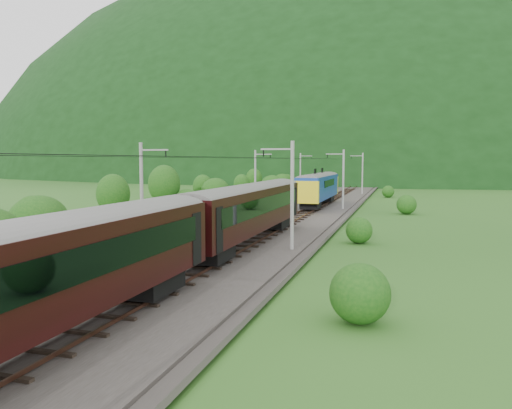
# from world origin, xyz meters

# --- Properties ---
(ground) EXTENTS (600.00, 600.00, 0.00)m
(ground) POSITION_xyz_m (0.00, 0.00, 0.00)
(ground) COLOR #245019
(ground) RESTS_ON ground
(railbed) EXTENTS (14.00, 220.00, 0.30)m
(railbed) POSITION_xyz_m (0.00, 10.00, 0.15)
(railbed) COLOR #38332D
(railbed) RESTS_ON ground
(track_left) EXTENTS (2.40, 220.00, 0.27)m
(track_left) POSITION_xyz_m (-2.40, 10.00, 0.37)
(track_left) COLOR brown
(track_left) RESTS_ON railbed
(track_right) EXTENTS (2.40, 220.00, 0.27)m
(track_right) POSITION_xyz_m (2.40, 10.00, 0.37)
(track_right) COLOR brown
(track_right) RESTS_ON railbed
(catenary_left) EXTENTS (2.54, 192.28, 8.00)m
(catenary_left) POSITION_xyz_m (-6.12, 32.00, 4.50)
(catenary_left) COLOR gray
(catenary_left) RESTS_ON railbed
(catenary_right) EXTENTS (2.54, 192.28, 8.00)m
(catenary_right) POSITION_xyz_m (6.12, 32.00, 4.50)
(catenary_right) COLOR gray
(catenary_right) RESTS_ON railbed
(overhead_wires) EXTENTS (4.83, 198.00, 0.03)m
(overhead_wires) POSITION_xyz_m (0.00, 10.00, 7.10)
(overhead_wires) COLOR black
(overhead_wires) RESTS_ON ground
(mountain_main) EXTENTS (504.00, 360.00, 244.00)m
(mountain_main) POSITION_xyz_m (0.00, 260.00, 0.00)
(mountain_main) COLOR black
(mountain_main) RESTS_ON ground
(mountain_ridge) EXTENTS (336.00, 280.00, 132.00)m
(mountain_ridge) POSITION_xyz_m (-120.00, 300.00, 0.00)
(mountain_ridge) COLOR black
(mountain_ridge) RESTS_ON ground
(train) EXTENTS (3.14, 126.85, 5.46)m
(train) POSITION_xyz_m (2.40, -22.69, 3.69)
(train) COLOR black
(train) RESTS_ON ground
(hazard_post_near) EXTENTS (0.16, 0.16, 1.50)m
(hazard_post_near) POSITION_xyz_m (-0.08, 42.91, 1.05)
(hazard_post_near) COLOR red
(hazard_post_near) RESTS_ON railbed
(hazard_post_far) EXTENTS (0.17, 0.17, 1.62)m
(hazard_post_far) POSITION_xyz_m (-0.03, 29.13, 1.11)
(hazard_post_far) COLOR red
(hazard_post_far) RESTS_ON railbed
(signal) EXTENTS (0.25, 0.25, 2.29)m
(signal) POSITION_xyz_m (-3.20, 54.02, 1.64)
(signal) COLOR black
(signal) RESTS_ON railbed
(vegetation_left) EXTENTS (12.57, 149.40, 6.24)m
(vegetation_left) POSITION_xyz_m (-13.66, 21.54, 2.32)
(vegetation_left) COLOR #184A13
(vegetation_left) RESTS_ON ground
(vegetation_right) EXTENTS (7.21, 101.38, 2.50)m
(vegetation_right) POSITION_xyz_m (11.70, 0.71, 1.13)
(vegetation_right) COLOR #184A13
(vegetation_right) RESTS_ON ground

